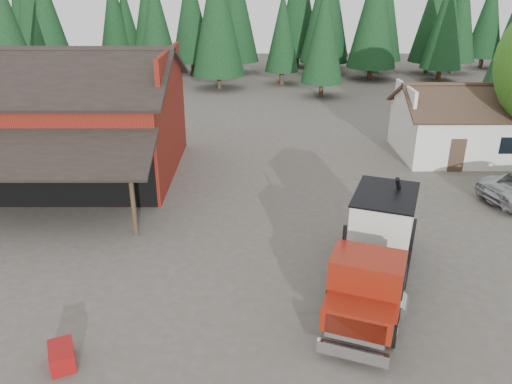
{
  "coord_description": "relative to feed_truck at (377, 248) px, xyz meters",
  "views": [
    {
      "loc": [
        -0.3,
        -17.58,
        10.56
      ],
      "look_at": [
        -0.26,
        2.74,
        1.8
      ],
      "focal_mm": 35.0,
      "sensor_mm": 36.0,
      "label": 1
    }
  ],
  "objects": [
    {
      "name": "red_barn",
      "position": [
        -15.02,
        12.08,
        0.92
      ],
      "size": [
        12.8,
        13.63,
        7.18
      ],
      "color": "maroon",
      "rests_on": "ground"
    },
    {
      "name": "near_pine_d",
      "position": [
        -8.02,
        36.18,
        5.62
      ],
      "size": [
        5.28,
        5.28,
        13.4
      ],
      "color": "#382619",
      "rests_on": "ground"
    },
    {
      "name": "conifer_backdrop",
      "position": [
        -4.02,
        44.18,
        -1.78
      ],
      "size": [
        76.0,
        16.0,
        16.0
      ],
      "primitive_type": null,
      "color": "black",
      "rests_on": "ground"
    },
    {
      "name": "near_pine_a",
      "position": [
        -26.02,
        30.18,
        4.62
      ],
      "size": [
        4.4,
        4.4,
        11.4
      ],
      "color": "#382619",
      "rests_on": "ground"
    },
    {
      "name": "feed_truck",
      "position": [
        0.0,
        0.0,
        0.0
      ],
      "size": [
        5.04,
        8.66,
        3.8
      ],
      "rotation": [
        0.0,
        0.0,
        -0.36
      ],
      "color": "black",
      "rests_on": "ground"
    },
    {
      "name": "ground",
      "position": [
        -4.02,
        2.18,
        -1.78
      ],
      "size": [
        120.0,
        120.0,
        0.0
      ],
      "primitive_type": "plane",
      "color": "#4C463B",
      "rests_on": "ground"
    },
    {
      "name": "equip_box",
      "position": [
        -10.02,
        -3.82,
        -1.48
      ],
      "size": [
        1.08,
        1.29,
        0.6
      ],
      "primitive_type": "cube",
      "rotation": [
        0.0,
        0.0,
        0.41
      ],
      "color": "maroon",
      "rests_on": "ground"
    },
    {
      "name": "farmhouse",
      "position": [
        8.98,
        15.17,
        -0.11
      ],
      "size": [
        8.6,
        6.42,
        4.65
      ],
      "color": "silver",
      "rests_on": "ground"
    },
    {
      "name": "near_pine_b",
      "position": [
        1.98,
        32.18,
        4.11
      ],
      "size": [
        3.96,
        3.96,
        10.4
      ],
      "color": "#382619",
      "rests_on": "ground"
    }
  ]
}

